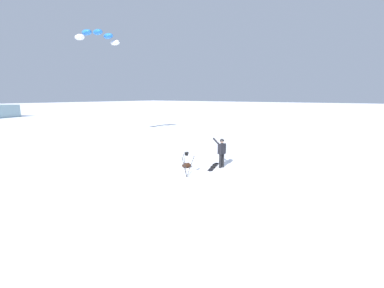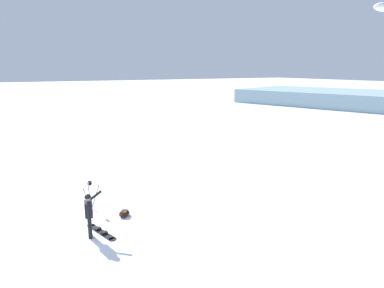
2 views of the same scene
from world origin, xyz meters
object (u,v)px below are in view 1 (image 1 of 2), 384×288
(traction_kite, at_px, (98,36))
(gear_bag_large, at_px, (187,165))
(snowboarder, at_px, (222,150))
(camera_tripod, at_px, (187,159))
(snowboard, at_px, (214,167))

(traction_kite, xyz_separation_m, gear_bag_large, (-12.16, 3.50, -8.85))
(snowboarder, relative_size, camera_tripod, 1.32)
(snowboarder, height_order, camera_tripod, snowboarder)
(snowboarder, distance_m, gear_bag_large, 2.08)
(snowboarder, relative_size, traction_kite, 0.41)
(camera_tripod, bearing_deg, gear_bag_large, -53.29)
(traction_kite, relative_size, gear_bag_large, 6.04)
(traction_kite, distance_m, camera_tripod, 16.18)
(snowboarder, bearing_deg, camera_tripod, 76.83)
(traction_kite, bearing_deg, snowboarder, 170.01)
(snowboard, xyz_separation_m, camera_tripod, (0.16, 2.27, 0.86))
(traction_kite, height_order, camera_tripod, traction_kite)
(snowboarder, xyz_separation_m, camera_tripod, (0.57, 2.42, -0.08))
(snowboarder, xyz_separation_m, traction_kite, (13.73, -2.42, 8.00))
(snowboarder, bearing_deg, snowboard, 20.82)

